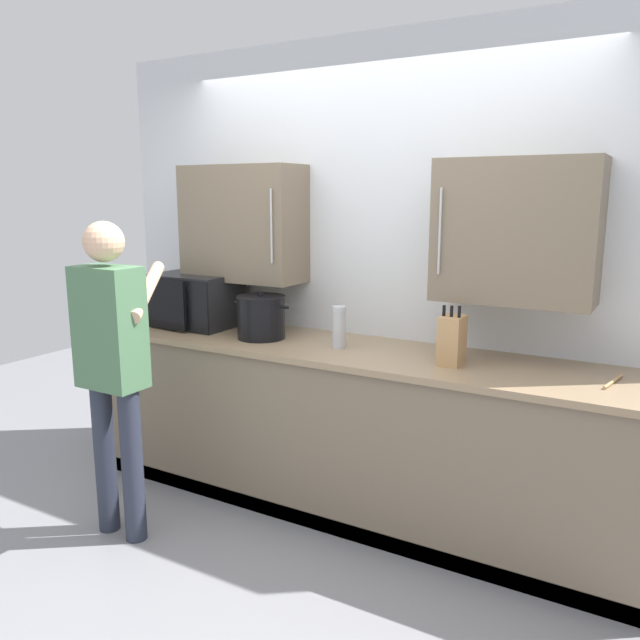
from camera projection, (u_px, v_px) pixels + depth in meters
name	position (u px, v px, depth m)	size (l,w,h in m)	color
ground_plane	(287.00, 560.00, 3.11)	(9.17, 9.17, 0.00)	gray
back_wall_tiled	(375.00, 260.00, 3.65)	(3.66, 0.44, 2.66)	silver
counter_unit	(347.00, 429.00, 3.55)	(3.31, 0.70, 0.95)	#756651
microwave_oven	(192.00, 300.00, 4.03)	(0.53, 0.43, 0.33)	black
stock_pot	(261.00, 317.00, 3.67)	(0.38, 0.29, 0.28)	black
knife_block	(452.00, 340.00, 3.10)	(0.11, 0.15, 0.30)	tan
wooden_spoon	(631.00, 384.00, 2.76)	(0.22, 0.25, 0.02)	tan
thermos_flask	(339.00, 327.00, 3.44)	(0.08, 0.08, 0.23)	#B7BABF
person_figure	(112.00, 354.00, 3.17)	(0.44, 0.62, 1.65)	#282D3D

